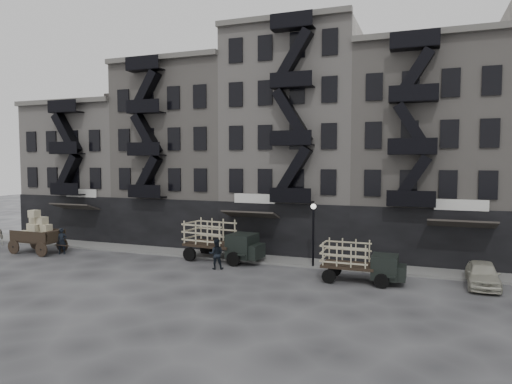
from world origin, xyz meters
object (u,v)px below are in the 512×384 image
(pedestrian_west, at_px, (62,241))
(pedestrian_mid, at_px, (216,254))
(stake_truck_east, at_px, (360,259))
(wagon, at_px, (36,229))
(stake_truck_west, at_px, (221,238))
(car_east, at_px, (483,274))

(pedestrian_west, relative_size, pedestrian_mid, 0.99)
(stake_truck_east, bearing_deg, pedestrian_mid, -179.45)
(wagon, bearing_deg, stake_truck_west, 10.89)
(wagon, distance_m, stake_truck_west, 14.72)
(pedestrian_west, bearing_deg, car_east, -25.87)
(car_east, bearing_deg, stake_truck_west, 178.06)
(stake_truck_east, distance_m, car_east, 6.80)
(stake_truck_east, xyz_separation_m, pedestrian_mid, (-9.28, -0.03, -0.36))
(pedestrian_mid, bearing_deg, stake_truck_east, 158.59)
(wagon, relative_size, stake_truck_west, 0.67)
(car_east, bearing_deg, wagon, -176.08)
(car_east, height_order, pedestrian_west, pedestrian_west)
(wagon, xyz_separation_m, stake_truck_east, (24.50, 0.10, -0.53))
(stake_truck_east, relative_size, pedestrian_mid, 2.38)
(stake_truck_east, xyz_separation_m, car_east, (6.61, 1.46, -0.64))
(stake_truck_west, bearing_deg, pedestrian_west, -164.25)
(wagon, distance_m, car_east, 31.17)
(stake_truck_east, xyz_separation_m, pedestrian_west, (-22.34, 0.19, -0.37))
(stake_truck_west, bearing_deg, car_east, 2.96)
(wagon, bearing_deg, stake_truck_east, 1.63)
(stake_truck_west, xyz_separation_m, car_east, (16.60, -0.87, -0.91))
(pedestrian_west, bearing_deg, pedestrian_mid, -29.36)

